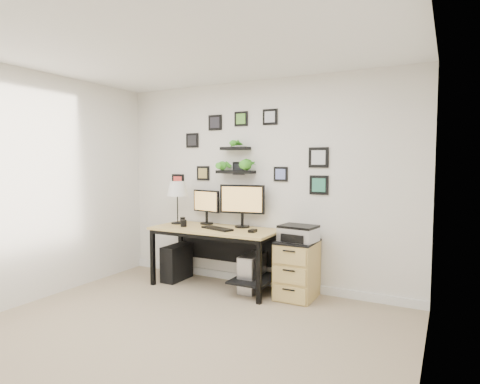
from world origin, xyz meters
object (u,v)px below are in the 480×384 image
Objects in this scene: desk at (219,238)px; mug at (184,223)px; printer at (298,233)px; monitor_right at (242,202)px; pc_tower_grey at (252,273)px; file_cabinet at (297,269)px; monitor_left at (206,204)px; table_lamp at (177,190)px; pc_tower_black at (177,262)px.

desk is 0.50m from mug.
monitor_right is at bearing 170.15° from printer.
desk is 3.47× the size of pc_tower_grey.
file_cabinet is (1.46, 0.18, -0.46)m from mug.
monitor_left reaches higher than printer.
monitor_right is 1.08m from file_cabinet.
pc_tower_grey is (0.76, -0.16, -0.79)m from monitor_left.
table_lamp is 1.49m from pc_tower_grey.
pc_tower_black is at bearing -149.41° from monitor_left.
monitor_right is at bearing 171.50° from file_cabinet.
monitor_right is 1.02× the size of table_lamp.
desk is 3.43× the size of pc_tower_black.
file_cabinet is (1.67, 0.06, 0.10)m from pc_tower_black.
monitor_left is at bearing 177.57° from monitor_right.
pc_tower_grey is at bearing 10.46° from mug.
monitor_right is 0.87m from printer.
pc_tower_grey is (0.45, 0.04, -0.40)m from desk.
table_lamp reaches higher than monitor_left.
desk is 0.76m from pc_tower_black.
monitor_left is at bearing 168.19° from pc_tower_grey.
monitor_left is 1.50m from file_cabinet.
pc_tower_grey is at bearing 2.08° from pc_tower_black.
table_lamp reaches higher than printer.
monitor_left is at bearing 174.00° from file_cabinet.
table_lamp reaches higher than desk.
printer is (1.35, -0.16, -0.25)m from monitor_left.
file_cabinet reaches higher than pc_tower_grey.
printer is at bearing -48.16° from file_cabinet.
pc_tower_black is at bearing -178.58° from printer.
desk reaches higher than file_cabinet.
table_lamp is at bearing -179.85° from file_cabinet.
printer reaches higher than desk.
pc_tower_grey is at bearing -11.81° from monitor_left.
pc_tower_grey is (1.10, 0.05, -0.01)m from pc_tower_black.
desk is at bearing -4.55° from table_lamp.
mug is at bearing -113.25° from monitor_left.
pc_tower_black is 1.77m from printer.
printer is (1.71, -0.02, -0.44)m from table_lamp.
pc_tower_grey is (0.90, 0.17, -0.57)m from mug.
pc_tower_grey is (1.12, -0.01, -0.98)m from table_lamp.
table_lamp is at bearing -172.51° from monitor_right.
table_lamp reaches higher than mug.
monitor_left is at bearing 21.43° from table_lamp.
file_cabinet is 1.54× the size of printer.
monitor_right reaches higher than pc_tower_black.
table_lamp is 1.22× the size of pc_tower_black.
table_lamp is at bearing 141.60° from mug.
monitor_right is at bearing 23.57° from mug.
table_lamp is 0.85× the size of file_cabinet.
pc_tower_black is at bearing -168.59° from monitor_right.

